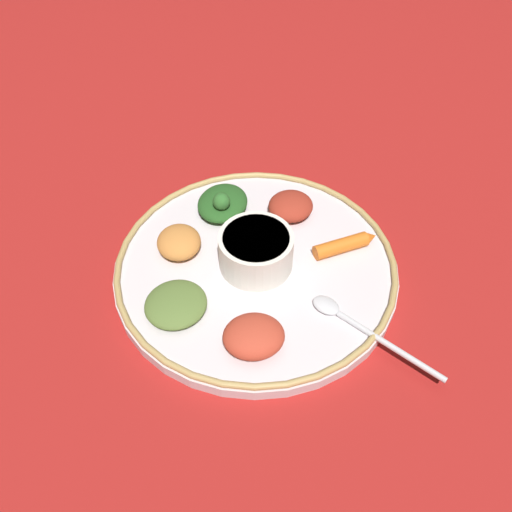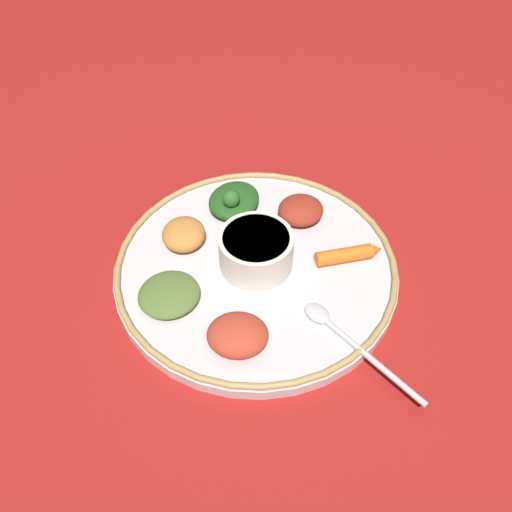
% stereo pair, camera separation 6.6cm
% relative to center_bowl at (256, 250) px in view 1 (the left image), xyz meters
% --- Properties ---
extents(ground_plane, '(2.40, 2.40, 0.00)m').
position_rel_center_bowl_xyz_m(ground_plane, '(0.00, 0.00, -0.04)').
color(ground_plane, maroon).
extents(platter, '(0.36, 0.36, 0.02)m').
position_rel_center_bowl_xyz_m(platter, '(0.00, 0.00, -0.03)').
color(platter, silver).
rests_on(platter, ground_plane).
extents(platter_rim, '(0.36, 0.36, 0.01)m').
position_rel_center_bowl_xyz_m(platter_rim, '(0.00, 0.00, -0.02)').
color(platter_rim, tan).
rests_on(platter_rim, platter).
extents(center_bowl, '(0.09, 0.09, 0.05)m').
position_rel_center_bowl_xyz_m(center_bowl, '(0.00, 0.00, 0.00)').
color(center_bowl, silver).
rests_on(center_bowl, platter).
extents(spoon, '(0.17, 0.03, 0.01)m').
position_rel_center_bowl_xyz_m(spoon, '(0.15, -0.01, -0.02)').
color(spoon, silver).
rests_on(spoon, platter).
extents(greens_pile, '(0.09, 0.10, 0.04)m').
position_rel_center_bowl_xyz_m(greens_pile, '(-0.09, 0.06, -0.01)').
color(greens_pile, '#23511E').
rests_on(greens_pile, platter).
extents(carrot_near_spoon, '(0.07, 0.08, 0.02)m').
position_rel_center_bowl_xyz_m(carrot_near_spoon, '(0.08, 0.09, -0.02)').
color(carrot_near_spoon, orange).
rests_on(carrot_near_spoon, platter).
extents(mound_beet, '(0.08, 0.08, 0.03)m').
position_rel_center_bowl_xyz_m(mound_beet, '(-0.01, 0.10, -0.01)').
color(mound_beet, maroon).
rests_on(mound_beet, platter).
extents(mound_squash, '(0.08, 0.08, 0.03)m').
position_rel_center_bowl_xyz_m(mound_squash, '(-0.10, -0.04, -0.01)').
color(mound_squash, '#C67A38').
rests_on(mound_squash, platter).
extents(mound_berbere_red, '(0.09, 0.09, 0.03)m').
position_rel_center_bowl_xyz_m(mound_berbere_red, '(0.07, -0.10, -0.01)').
color(mound_berbere_red, '#B73D28').
rests_on(mound_berbere_red, platter).
extents(mound_collards, '(0.08, 0.09, 0.02)m').
position_rel_center_bowl_xyz_m(mound_collards, '(-0.04, -0.11, -0.02)').
color(mound_collards, '#567033').
rests_on(mound_collards, platter).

